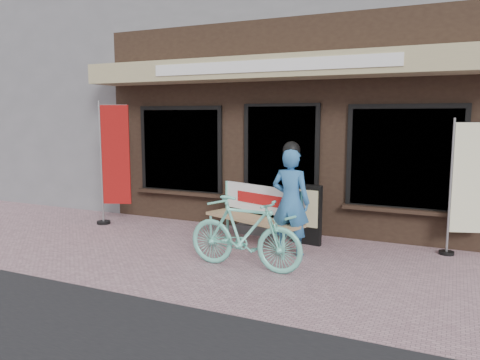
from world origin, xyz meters
The scene contains 9 objects.
ground centered at (0.00, 0.00, 0.00)m, with size 70.00×70.00×0.00m, color #B08690.
storefront centered at (0.00, 4.96, 2.99)m, with size 7.00×6.77×6.00m.
neighbor_left_near centered at (-8.50, 5.50, 3.20)m, with size 10.00×7.00×6.40m, color slate.
bench centered at (-0.02, 0.99, 0.54)m, with size 1.74×0.97×0.92m.
person centered at (0.60, 0.76, 0.81)m, with size 0.58×0.39×1.64m.
bicycle centered at (0.27, -0.12, 0.48)m, with size 0.45×1.60×0.96m, color #6CD4BA.
nobori_red centered at (-2.96, 1.21, 1.17)m, with size 0.66×0.36×2.26m.
nobori_cream centered at (2.85, 1.76, 1.01)m, with size 0.58×0.29×1.97m.
menu_stand centered at (0.66, 1.38, 0.48)m, with size 0.48×0.17×0.94m.
Camera 1 is at (2.70, -5.53, 2.00)m, focal length 35.00 mm.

